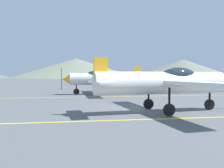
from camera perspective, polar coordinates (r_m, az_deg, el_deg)
The scene contains 7 objects.
ground_plane at distance 13.92m, azimuth 7.66°, elevation -5.91°, with size 400.00×400.00×0.00m, color #54565B.
apron_line_near at distance 10.87m, azimuth 12.62°, elevation -8.25°, with size 80.00×0.16×0.01m, color yellow.
apron_line_far at distance 21.15m, azimuth 1.86°, elevation -3.06°, with size 80.00×0.16×0.01m, color yellow.
airplane_near at distance 12.79m, azimuth 13.21°, elevation 0.47°, with size 8.23×9.44×2.82m.
airplane_mid at distance 23.73m, azimuth -2.20°, elevation 1.36°, with size 8.17×9.41×2.82m.
hill_centerleft at distance 140.60m, azimuth -8.69°, elevation 3.82°, with size 74.32×74.32×11.40m, color slate.
hill_centerright at distance 155.31m, azimuth 16.77°, elevation 3.61°, with size 61.81×61.81×11.46m, color slate.
Camera 1 is at (-3.94, -13.20, 1.99)m, focal length 37.75 mm.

